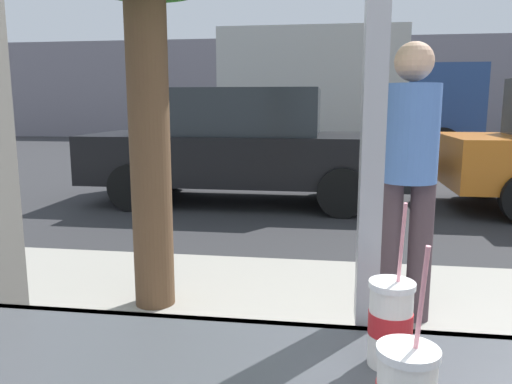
# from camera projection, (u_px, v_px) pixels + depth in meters

# --- Properties ---
(ground_plane) EXTENTS (60.00, 60.00, 0.00)m
(ground_plane) POSITION_uv_depth(u_px,v_px,m) (334.00, 184.00, 9.06)
(ground_plane) COLOR #2D2D30
(sidewalk_strip) EXTENTS (16.00, 2.80, 0.15)m
(sidewalk_strip) POSITION_uv_depth(u_px,v_px,m) (341.00, 350.00, 2.82)
(sidewalk_strip) COLOR #9E998E
(sidewalk_strip) RESTS_ON ground
(building_facade_far) EXTENTS (28.00, 1.20, 4.02)m
(building_facade_far) POSITION_uv_depth(u_px,v_px,m) (334.00, 89.00, 20.56)
(building_facade_far) COLOR gray
(building_facade_far) RESTS_ON ground
(soda_cup_right) EXTENTS (0.09, 0.09, 0.33)m
(soda_cup_right) POSITION_uv_depth(u_px,v_px,m) (390.00, 322.00, 0.96)
(soda_cup_right) COLOR white
(soda_cup_right) RESTS_ON window_counter
(parked_car_black) EXTENTS (4.52, 1.89, 1.65)m
(parked_car_black) POSITION_uv_depth(u_px,v_px,m) (242.00, 145.00, 7.33)
(parked_car_black) COLOR black
(parked_car_black) RESTS_ON ground
(box_truck) EXTENTS (6.21, 2.44, 3.22)m
(box_truck) POSITION_uv_depth(u_px,v_px,m) (338.00, 92.00, 12.71)
(box_truck) COLOR beige
(box_truck) RESTS_ON ground
(pedestrian) EXTENTS (0.32, 0.32, 1.63)m
(pedestrian) POSITION_uv_depth(u_px,v_px,m) (409.00, 166.00, 2.90)
(pedestrian) COLOR #43333A
(pedestrian) RESTS_ON sidewalk_strip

